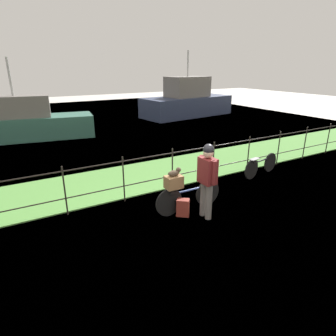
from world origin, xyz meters
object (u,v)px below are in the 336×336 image
at_px(terrier_dog, 175,172).
at_px(bicycle_parked, 261,165).
at_px(moored_boat_mid, 18,124).
at_px(moored_boat_near, 187,102).
at_px(backpack_on_paving, 183,208).
at_px(bicycle_main, 188,197).
at_px(cyclist_person, 207,175).
at_px(wooden_crate, 174,182).

height_order(terrier_dog, bicycle_parked, terrier_dog).
bearing_deg(moored_boat_mid, bicycle_parked, -55.44).
bearing_deg(moored_boat_near, backpack_on_paving, -124.01).
bearing_deg(moored_boat_mid, bicycle_main, -73.46).
bearing_deg(moored_boat_mid, moored_boat_near, 9.99).
xyz_separation_m(cyclist_person, bicycle_parked, (3.04, 1.24, -0.68)).
bearing_deg(bicycle_main, bicycle_parked, 13.81).
bearing_deg(bicycle_parked, moored_boat_mid, 124.56).
height_order(terrier_dog, moored_boat_mid, moored_boat_mid).
bearing_deg(moored_boat_near, bicycle_main, -123.53).
distance_m(bicycle_main, terrier_dog, 0.76).
distance_m(cyclist_person, moored_boat_mid, 10.47).
height_order(wooden_crate, terrier_dog, terrier_dog).
bearing_deg(terrier_dog, moored_boat_mid, 104.49).
xyz_separation_m(terrier_dog, moored_boat_near, (7.93, 11.40, -0.07)).
bearing_deg(backpack_on_paving, bicycle_main, 71.73).
relative_size(wooden_crate, bicycle_parked, 0.24).
xyz_separation_m(cyclist_person, backpack_on_paving, (-0.41, 0.29, -0.80)).
distance_m(bicycle_main, moored_boat_near, 13.69).
distance_m(cyclist_person, moored_boat_near, 13.97).
relative_size(bicycle_main, terrier_dog, 5.45).
bearing_deg(wooden_crate, backpack_on_paving, -47.04).
bearing_deg(terrier_dog, wooden_crate, 179.51).
bearing_deg(cyclist_person, bicycle_parked, 22.18).
relative_size(backpack_on_paving, moored_boat_mid, 0.06).
distance_m(bicycle_main, moored_boat_mid, 9.99).
relative_size(bicycle_main, wooden_crate, 4.56).
relative_size(moored_boat_near, moored_boat_mid, 0.98).
xyz_separation_m(wooden_crate, backpack_on_paving, (0.15, -0.16, -0.59)).
relative_size(terrier_dog, moored_boat_near, 0.05).
bearing_deg(bicycle_parked, wooden_crate, -167.70).
xyz_separation_m(terrier_dog, cyclist_person, (0.53, -0.45, -0.01)).
height_order(bicycle_main, backpack_on_paving, bicycle_main).
xyz_separation_m(terrier_dog, backpack_on_paving, (0.12, -0.16, -0.81)).
xyz_separation_m(backpack_on_paving, moored_boat_mid, (-2.60, 9.73, 0.53)).
bearing_deg(cyclist_person, moored_boat_near, 58.06).
bearing_deg(wooden_crate, moored_boat_mid, 104.35).
bearing_deg(wooden_crate, cyclist_person, -39.10).
height_order(bicycle_main, moored_boat_mid, moored_boat_mid).
height_order(wooden_crate, backpack_on_paving, wooden_crate).
xyz_separation_m(bicycle_main, moored_boat_near, (7.56, 11.40, 0.59)).
bearing_deg(moored_boat_near, cyclist_person, -121.94).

